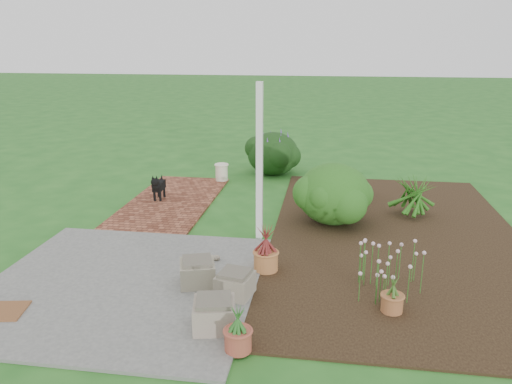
# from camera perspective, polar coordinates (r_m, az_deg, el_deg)

# --- Properties ---
(ground) EXTENTS (80.00, 80.00, 0.00)m
(ground) POSITION_cam_1_polar(r_m,az_deg,el_deg) (8.06, -1.84, -5.52)
(ground) COLOR #22611E
(ground) RESTS_ON ground
(concrete_patio) EXTENTS (3.50, 3.50, 0.04)m
(concrete_patio) POSITION_cam_1_polar(r_m,az_deg,el_deg) (6.88, -15.04, -10.08)
(concrete_patio) COLOR #5C5C5A
(concrete_patio) RESTS_ON ground
(brick_path) EXTENTS (1.60, 3.50, 0.04)m
(brick_path) POSITION_cam_1_polar(r_m,az_deg,el_deg) (10.06, -9.59, -1.03)
(brick_path) COLOR #5E2D1D
(brick_path) RESTS_ON ground
(garden_bed) EXTENTS (4.00, 7.00, 0.03)m
(garden_bed) POSITION_cam_1_polar(r_m,az_deg,el_deg) (8.48, 15.72, -4.92)
(garden_bed) COLOR black
(garden_bed) RESTS_ON ground
(veranda_post) EXTENTS (0.10, 0.10, 2.50)m
(veranda_post) POSITION_cam_1_polar(r_m,az_deg,el_deg) (7.72, 0.40, 3.24)
(veranda_post) COLOR white
(veranda_post) RESTS_ON ground
(stone_trough_near) EXTENTS (0.53, 0.53, 0.30)m
(stone_trough_near) POSITION_cam_1_polar(r_m,az_deg,el_deg) (5.65, -4.80, -13.82)
(stone_trough_near) COLOR #77695A
(stone_trough_near) RESTS_ON concrete_patio
(stone_trough_mid) EXTENTS (0.49, 0.49, 0.28)m
(stone_trough_mid) POSITION_cam_1_polar(r_m,az_deg,el_deg) (6.29, -2.41, -10.54)
(stone_trough_mid) COLOR #746E58
(stone_trough_mid) RESTS_ON concrete_patio
(stone_trough_far) EXTENTS (0.55, 0.55, 0.29)m
(stone_trough_far) POSITION_cam_1_polar(r_m,az_deg,el_deg) (6.59, -6.71, -9.18)
(stone_trough_far) COLOR gray
(stone_trough_far) RESTS_ON concrete_patio
(black_dog) EXTENTS (0.18, 0.57, 0.49)m
(black_dog) POSITION_cam_1_polar(r_m,az_deg,el_deg) (10.04, -11.12, 0.74)
(black_dog) COLOR black
(black_dog) RESTS_ON brick_path
(cream_ceramic_urn) EXTENTS (0.32, 0.32, 0.37)m
(cream_ceramic_urn) POSITION_cam_1_polar(r_m,az_deg,el_deg) (11.31, -3.95, 2.26)
(cream_ceramic_urn) COLOR beige
(cream_ceramic_urn) RESTS_ON brick_path
(evergreen_shrub) EXTENTS (1.51, 1.51, 1.07)m
(evergreen_shrub) POSITION_cam_1_polar(r_m,az_deg,el_deg) (8.73, 8.87, 0.00)
(evergreen_shrub) COLOR #12400C
(evergreen_shrub) RESTS_ON garden_bed
(agapanthus_clump_back) EXTENTS (1.14, 1.14, 0.90)m
(agapanthus_clump_back) POSITION_cam_1_polar(r_m,az_deg,el_deg) (9.41, 17.49, 0.07)
(agapanthus_clump_back) COLOR #153D0A
(agapanthus_clump_back) RESTS_ON garden_bed
(agapanthus_clump_front) EXTENTS (0.85, 0.85, 0.72)m
(agapanthus_clump_front) POSITION_cam_1_polar(r_m,az_deg,el_deg) (10.14, 10.97, 1.24)
(agapanthus_clump_front) COLOR #0E380B
(agapanthus_clump_front) RESTS_ON garden_bed
(pink_flower_patch) EXTENTS (1.17, 1.17, 0.58)m
(pink_flower_patch) POSITION_cam_1_polar(r_m,az_deg,el_deg) (6.52, 15.08, -8.68)
(pink_flower_patch) COLOR #113D0F
(pink_flower_patch) RESTS_ON garden_bed
(terracotta_pot_bronze) EXTENTS (0.44, 0.44, 0.27)m
(terracotta_pot_bronze) POSITION_cam_1_polar(r_m,az_deg,el_deg) (6.94, 1.13, -7.86)
(terracotta_pot_bronze) COLOR #B06E3B
(terracotta_pot_bronze) RESTS_ON garden_bed
(terracotta_pot_small_left) EXTENTS (0.26, 0.26, 0.21)m
(terracotta_pot_small_left) POSITION_cam_1_polar(r_m,az_deg,el_deg) (6.18, 15.29, -12.14)
(terracotta_pot_small_left) COLOR #9D5F35
(terracotta_pot_small_left) RESTS_ON garden_bed
(terracotta_pot_small_right) EXTENTS (0.36, 0.36, 0.24)m
(terracotta_pot_small_right) POSITION_cam_1_polar(r_m,az_deg,el_deg) (5.31, -2.07, -16.56)
(terracotta_pot_small_right) COLOR #9E4735
(terracotta_pot_small_right) RESTS_ON garden_bed
(purple_flowering_bush) EXTENTS (1.61, 1.61, 1.04)m
(purple_flowering_bush) POSITION_cam_1_polar(r_m,az_deg,el_deg) (11.95, 1.96, 4.53)
(purple_flowering_bush) COLOR black
(purple_flowering_bush) RESTS_ON ground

